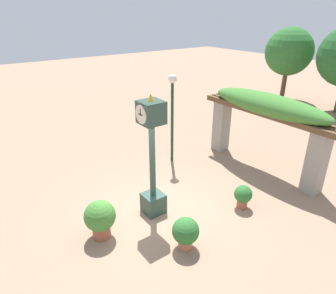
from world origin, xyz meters
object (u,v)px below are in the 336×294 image
Objects in this scene: potted_plant_far_left at (243,195)px; lamp_post at (172,103)px; pedestal_clock at (152,158)px; potted_plant_near_right at (186,232)px; potted_plant_near_left at (100,218)px.

lamp_post is at bearing 177.56° from potted_plant_far_left.
potted_plant_near_right is (1.60, -0.17, -1.22)m from pedestal_clock.
lamp_post is at bearing 120.17° from potted_plant_near_left.
pedestal_clock reaches higher than lamp_post.
pedestal_clock is at bearing -46.37° from lamp_post.
pedestal_clock is 1.94m from potted_plant_near_left.
potted_plant_near_right is 4.84m from lamp_post.
lamp_post is (-2.25, 3.87, 1.67)m from potted_plant_near_left.
potted_plant_near_left is at bearing -136.93° from potted_plant_near_right.
potted_plant_far_left is at bearing -2.44° from lamp_post.
pedestal_clock is 1.04× the size of lamp_post.
potted_plant_far_left is 0.22× the size of lamp_post.
potted_plant_far_left is (1.33, 2.13, -1.28)m from pedestal_clock.
potted_plant_near_right is at bearing -6.20° from pedestal_clock.
pedestal_clock is 2.02m from potted_plant_near_right.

